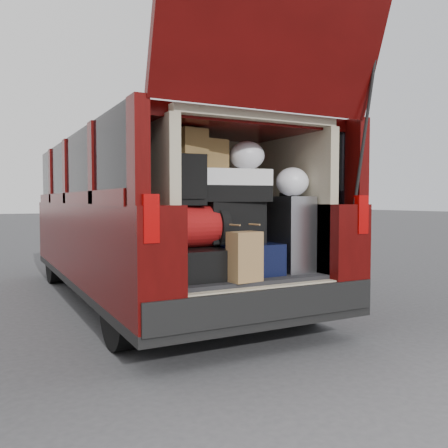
{
  "coord_description": "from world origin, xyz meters",
  "views": [
    {
      "loc": [
        -1.81,
        -3.1,
        1.13
      ],
      "look_at": [
        -0.07,
        0.2,
        0.94
      ],
      "focal_mm": 38.0,
      "sensor_mm": 36.0,
      "label": 1
    }
  ],
  "objects_px": {
    "black_soft_case": "(234,222)",
    "backpack": "(187,180)",
    "red_duffel": "(192,226)",
    "navy_hardshell": "(243,258)",
    "silver_roller": "(289,234)",
    "black_hardshell": "(193,263)",
    "twotone_duffel": "(233,186)",
    "kraft_bag": "(245,257)"
  },
  "relations": [
    {
      "from": "black_soft_case",
      "to": "backpack",
      "type": "xyz_separation_m",
      "value": [
        -0.42,
        -0.04,
        0.33
      ]
    },
    {
      "from": "black_soft_case",
      "to": "red_duffel",
      "type": "bearing_deg",
      "value": -173.23
    },
    {
      "from": "navy_hardshell",
      "to": "silver_roller",
      "type": "bearing_deg",
      "value": -8.79
    },
    {
      "from": "black_hardshell",
      "to": "black_soft_case",
      "type": "distance_m",
      "value": 0.49
    },
    {
      "from": "navy_hardshell",
      "to": "red_duffel",
      "type": "relative_size",
      "value": 1.14
    },
    {
      "from": "black_hardshell",
      "to": "backpack",
      "type": "bearing_deg",
      "value": 151.74
    },
    {
      "from": "silver_roller",
      "to": "red_duffel",
      "type": "height_order",
      "value": "silver_roller"
    },
    {
      "from": "red_duffel",
      "to": "twotone_duffel",
      "type": "height_order",
      "value": "twotone_duffel"
    },
    {
      "from": "silver_roller",
      "to": "kraft_bag",
      "type": "xyz_separation_m",
      "value": [
        -0.58,
        -0.28,
        -0.13
      ]
    },
    {
      "from": "navy_hardshell",
      "to": "black_soft_case",
      "type": "height_order",
      "value": "black_soft_case"
    },
    {
      "from": "silver_roller",
      "to": "twotone_duffel",
      "type": "relative_size",
      "value": 1.08
    },
    {
      "from": "black_soft_case",
      "to": "silver_roller",
      "type": "bearing_deg",
      "value": -7.27
    },
    {
      "from": "navy_hardshell",
      "to": "silver_roller",
      "type": "relative_size",
      "value": 0.91
    },
    {
      "from": "silver_roller",
      "to": "kraft_bag",
      "type": "distance_m",
      "value": 0.66
    },
    {
      "from": "black_hardshell",
      "to": "kraft_bag",
      "type": "height_order",
      "value": "kraft_bag"
    },
    {
      "from": "kraft_bag",
      "to": "twotone_duffel",
      "type": "distance_m",
      "value": 0.64
    },
    {
      "from": "twotone_duffel",
      "to": "red_duffel",
      "type": "bearing_deg",
      "value": -169.5
    },
    {
      "from": "navy_hardshell",
      "to": "twotone_duffel",
      "type": "xyz_separation_m",
      "value": [
        -0.08,
        0.03,
        0.57
      ]
    },
    {
      "from": "navy_hardshell",
      "to": "twotone_duffel",
      "type": "height_order",
      "value": "twotone_duffel"
    },
    {
      "from": "kraft_bag",
      "to": "black_soft_case",
      "type": "xyz_separation_m",
      "value": [
        0.12,
        0.38,
        0.23
      ]
    },
    {
      "from": "black_hardshell",
      "to": "backpack",
      "type": "distance_m",
      "value": 0.62
    },
    {
      "from": "navy_hardshell",
      "to": "twotone_duffel",
      "type": "relative_size",
      "value": 0.99
    },
    {
      "from": "navy_hardshell",
      "to": "red_duffel",
      "type": "distance_m",
      "value": 0.5
    },
    {
      "from": "kraft_bag",
      "to": "backpack",
      "type": "xyz_separation_m",
      "value": [
        -0.3,
        0.33,
        0.55
      ]
    },
    {
      "from": "backpack",
      "to": "twotone_duffel",
      "type": "bearing_deg",
      "value": 11.24
    },
    {
      "from": "silver_roller",
      "to": "red_duffel",
      "type": "relative_size",
      "value": 1.25
    },
    {
      "from": "kraft_bag",
      "to": "navy_hardshell",
      "type": "bearing_deg",
      "value": 53.88
    },
    {
      "from": "backpack",
      "to": "twotone_duffel",
      "type": "height_order",
      "value": "backpack"
    },
    {
      "from": "navy_hardshell",
      "to": "silver_roller",
      "type": "xyz_separation_m",
      "value": [
        0.4,
        -0.06,
        0.18
      ]
    },
    {
      "from": "black_soft_case",
      "to": "backpack",
      "type": "bearing_deg",
      "value": -169.26
    },
    {
      "from": "black_hardshell",
      "to": "navy_hardshell",
      "type": "distance_m",
      "value": 0.45
    },
    {
      "from": "backpack",
      "to": "kraft_bag",
      "type": "bearing_deg",
      "value": -41.38
    },
    {
      "from": "silver_roller",
      "to": "red_duffel",
      "type": "xyz_separation_m",
      "value": [
        -0.83,
        0.08,
        0.08
      ]
    },
    {
      "from": "black_soft_case",
      "to": "black_hardshell",
      "type": "bearing_deg",
      "value": -165.97
    },
    {
      "from": "black_hardshell",
      "to": "silver_roller",
      "type": "xyz_separation_m",
      "value": [
        0.85,
        -0.03,
        0.19
      ]
    },
    {
      "from": "silver_roller",
      "to": "black_soft_case",
      "type": "bearing_deg",
      "value": 167.29
    },
    {
      "from": "red_duffel",
      "to": "navy_hardshell",
      "type": "bearing_deg",
      "value": -8.84
    },
    {
      "from": "navy_hardshell",
      "to": "backpack",
      "type": "bearing_deg",
      "value": -179.13
    },
    {
      "from": "navy_hardshell",
      "to": "silver_roller",
      "type": "height_order",
      "value": "silver_roller"
    },
    {
      "from": "kraft_bag",
      "to": "twotone_duffel",
      "type": "xyz_separation_m",
      "value": [
        0.1,
        0.37,
        0.52
      ]
    },
    {
      "from": "black_hardshell",
      "to": "red_duffel",
      "type": "relative_size",
      "value": 1.15
    },
    {
      "from": "black_hardshell",
      "to": "silver_roller",
      "type": "bearing_deg",
      "value": -2.4
    }
  ]
}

